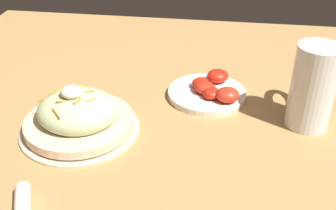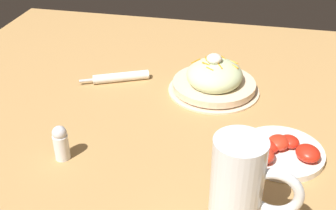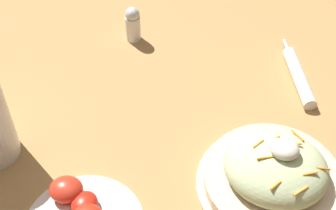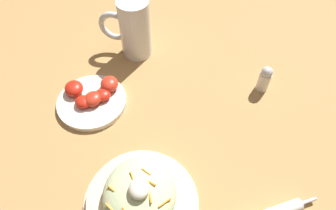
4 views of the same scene
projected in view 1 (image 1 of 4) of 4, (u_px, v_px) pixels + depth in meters
ground_plane at (189, 157)px, 0.72m from camera, size 1.43×1.43×0.00m
salad_plate at (79, 117)px, 0.78m from camera, size 0.23×0.23×0.10m
beer_mug at (312, 90)px, 0.78m from camera, size 0.08×0.15×0.17m
tomato_plate at (210, 91)px, 0.90m from camera, size 0.17×0.17×0.05m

